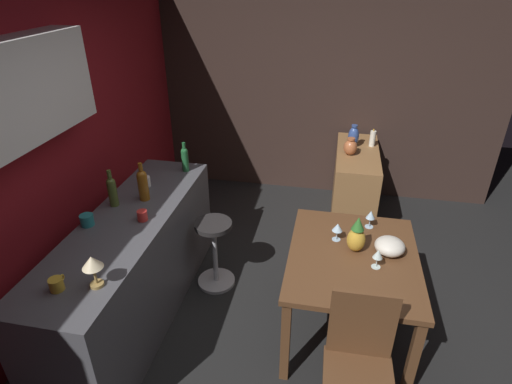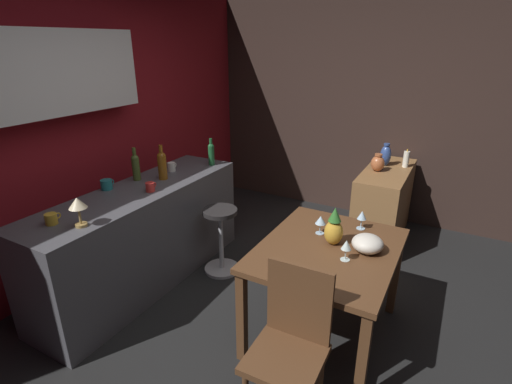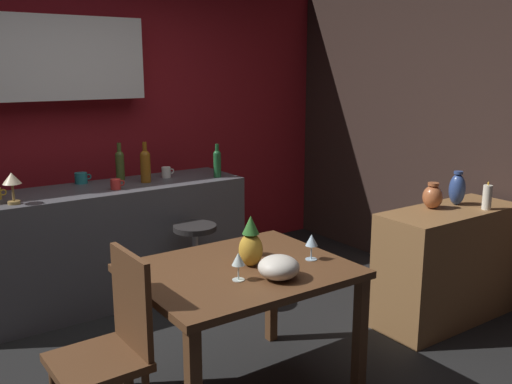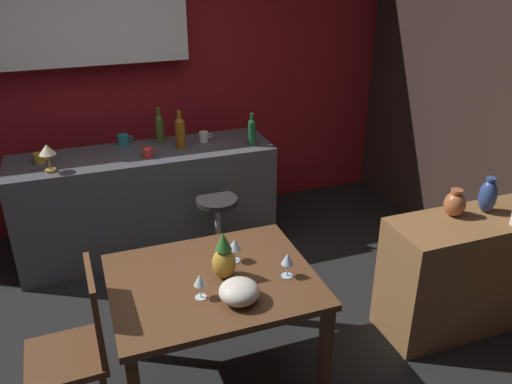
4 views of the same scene
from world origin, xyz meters
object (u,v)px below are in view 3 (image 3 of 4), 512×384
object	(u,v)px
chair_near_window	(111,347)
vase_copper	(433,197)
wine_glass_right	(253,237)
sideboard_cabinet	(447,265)
wine_bottle_olive	(120,164)
vase_ceramic_blue	(457,189)
cup_red	(116,184)
wine_glass_left	(238,260)
wine_bottle_green	(217,162)
fruit_bowl	(279,267)
cup_teal	(81,178)
cup_white	(166,172)
pineapple_centerpiece	(251,244)
pillar_candle_tall	(487,197)
bar_stool	(196,264)
counter_lamp	(12,181)
dining_table	(240,284)
wine_bottle_amber	(145,164)
wine_glass_center	(312,241)

from	to	relation	value
chair_near_window	vase_copper	distance (m)	2.40
chair_near_window	wine_glass_right	size ratio (longest dim) A/B	6.77
sideboard_cabinet	wine_bottle_olive	world-z (taller)	wine_bottle_olive
vase_ceramic_blue	cup_red	bearing A→B (deg)	141.87
wine_glass_left	wine_bottle_green	world-z (taller)	wine_bottle_green
fruit_bowl	chair_near_window	bearing A→B (deg)	166.45
wine_bottle_green	cup_teal	bearing A→B (deg)	158.92
cup_white	pineapple_centerpiece	bearing A→B (deg)	-101.48
wine_bottle_olive	pillar_candle_tall	xyz separation A→B (m)	(1.84, -2.04, -0.13)
vase_copper	cup_teal	bearing A→B (deg)	134.96
pillar_candle_tall	vase_copper	distance (m)	0.37
bar_stool	wine_bottle_green	bearing A→B (deg)	41.28
bar_stool	wine_bottle_green	xyz separation A→B (m)	(0.42, 0.37, 0.68)
pillar_candle_tall	wine_bottle_green	bearing A→B (deg)	123.72
pineapple_centerpiece	wine_bottle_green	xyz separation A→B (m)	(0.71, 1.52, 0.17)
counter_lamp	pillar_candle_tall	xyz separation A→B (m)	(2.72, -1.69, -0.15)
cup_white	cup_teal	world-z (taller)	cup_white
chair_near_window	vase_ceramic_blue	xyz separation A→B (m)	(2.60, 0.06, 0.41)
wine_glass_left	cup_white	distance (m)	1.96
wine_glass_right	cup_teal	bearing A→B (deg)	102.69
vase_copper	wine_bottle_olive	bearing A→B (deg)	130.75
dining_table	wine_bottle_amber	bearing A→B (deg)	83.01
wine_glass_center	vase_ceramic_blue	bearing A→B (deg)	5.07
vase_copper	cup_red	bearing A→B (deg)	138.87
wine_bottle_green	cup_red	bearing A→B (deg)	178.38
bar_stool	counter_lamp	xyz separation A→B (m)	(-1.16, 0.35, 0.71)
pillar_candle_tall	cup_white	bearing A→B (deg)	127.62
fruit_bowl	wine_bottle_olive	distance (m)	2.11
chair_near_window	wine_glass_center	xyz separation A→B (m)	(1.14, -0.07, 0.32)
chair_near_window	fruit_bowl	distance (m)	0.88
sideboard_cabinet	wine_bottle_amber	bearing A→B (deg)	131.66
counter_lamp	vase_ceramic_blue	world-z (taller)	counter_lamp
cup_teal	pineapple_centerpiece	bearing A→B (deg)	-81.24
fruit_bowl	cup_red	size ratio (longest dim) A/B	1.94
bar_stool	vase_ceramic_blue	world-z (taller)	vase_ceramic_blue
wine_glass_right	cup_white	xyz separation A→B (m)	(0.25, 1.61, 0.10)
pineapple_centerpiece	wine_bottle_olive	world-z (taller)	wine_bottle_olive
fruit_bowl	cup_red	bearing A→B (deg)	95.20
vase_copper	wine_glass_right	bearing A→B (deg)	176.54
wine_bottle_green	cup_white	bearing A→B (deg)	147.25
chair_near_window	cup_red	xyz separation A→B (m)	(0.65, 1.59, 0.41)
sideboard_cabinet	vase_copper	xyz separation A→B (m)	(-0.09, 0.09, 0.49)
bar_stool	counter_lamp	distance (m)	1.40
fruit_bowl	cup_red	world-z (taller)	cup_red
sideboard_cabinet	pineapple_centerpiece	distance (m)	1.72
wine_glass_center	vase_copper	xyz separation A→B (m)	(1.23, 0.16, 0.06)
wine_glass_left	vase_copper	xyz separation A→B (m)	(1.73, 0.19, 0.06)
pineapple_centerpiece	cup_white	size ratio (longest dim) A/B	2.55
counter_lamp	vase_copper	distance (m)	2.84
wine_glass_center	vase_ceramic_blue	distance (m)	1.47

